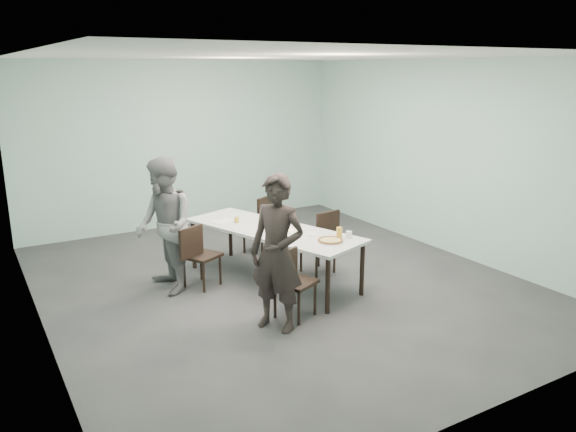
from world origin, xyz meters
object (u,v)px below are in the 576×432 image
chair_far_right (262,221)px  amber_tumbler (237,220)px  chair_near_right (322,238)px  diner_near (277,253)px  side_plate (312,234)px  chair_far_left (197,252)px  water_tumbler (349,235)px  chair_near_left (291,279)px  beer_glass (339,233)px  table (272,233)px  pizza (330,241)px  tealight (283,228)px  diner_far (164,226)px

chair_far_right → amber_tumbler: chair_far_right is taller
chair_near_right → diner_near: size_ratio=0.49×
side_plate → amber_tumbler: 1.20m
chair_far_left → water_tumbler: chair_far_left is taller
chair_near_left → side_plate: 1.00m
chair_far_right → beer_glass: bearing=61.9°
chair_near_right → beer_glass: bearing=62.6°
chair_near_left → water_tumbler: (1.04, 0.30, 0.29)m
amber_tumbler → water_tumbler: bearing=-56.9°
beer_glass → chair_far_left: bearing=143.3°
table → chair_far_left: chair_far_left is taller
chair_far_right → pizza: (-0.16, -2.14, 0.27)m
diner_near → side_plate: diner_near is taller
chair_far_right → side_plate: chair_far_right is taller
chair_near_left → water_tumbler: size_ratio=9.67×
beer_glass → tealight: (-0.42, 0.71, -0.05)m
diner_near → amber_tumbler: 1.86m
table → pizza: bearing=-69.7°
chair_far_left → pizza: 1.78m
chair_far_left → chair_far_right: (1.48, 0.97, 0.00)m
pizza → chair_near_right: bearing=61.7°
tealight → beer_glass: bearing=-59.5°
table → chair_far_right: bearing=68.3°
beer_glass → water_tumbler: beer_glass is taller
chair_far_right → amber_tumbler: 1.10m
chair_near_right → diner_near: (-1.46, -1.27, 0.38)m
chair_near_right → water_tumbler: size_ratio=9.67×
diner_near → side_plate: 1.24m
chair_near_left → chair_far_left: (-0.57, 1.46, 0.00)m
diner_near → diner_far: size_ratio=1.00×
diner_near → water_tumbler: diner_near is taller
diner_near → side_plate: (0.96, 0.78, -0.13)m
side_plate → beer_glass: beer_glass is taller
diner_near → amber_tumbler: (0.38, 1.82, -0.10)m
beer_glass → chair_far_right: bearing=90.4°
chair_far_right → diner_near: diner_near is taller
table → water_tumbler: size_ratio=30.57×
pizza → water_tumbler: size_ratio=3.78×
table → chair_near_left: 1.27m
chair_near_left → pizza: bearing=-2.9°
tealight → amber_tumbler: bearing=119.9°
chair_near_left → chair_near_right: same height
side_plate → pizza: bearing=-85.5°
chair_far_right → pizza: size_ratio=2.56×
table → side_plate: size_ratio=15.29×
chair_near_right → water_tumbler: (-0.17, -0.86, 0.29)m
chair_near_right → pizza: 1.03m
chair_far_right → tealight: (-0.40, -1.38, 0.27)m
table → beer_glass: beer_glass is taller
chair_near_left → chair_near_right: 1.68m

